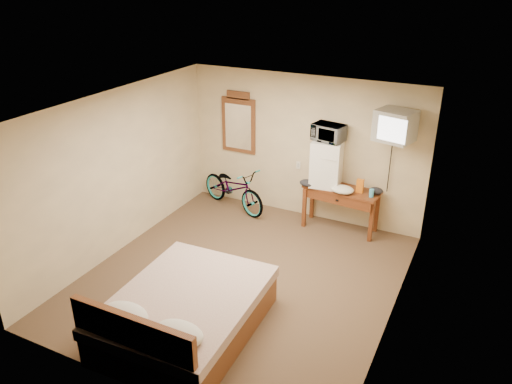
# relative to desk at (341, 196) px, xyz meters

# --- Properties ---
(room) EXTENTS (4.60, 4.64, 2.50)m
(room) POSITION_rel_desk_xyz_m (-0.80, -2.00, 0.63)
(room) COLOR #4E3D27
(room) RESTS_ON ground
(desk) EXTENTS (1.28, 0.59, 0.75)m
(desk) POSITION_rel_desk_xyz_m (0.00, 0.00, 0.00)
(desk) COLOR brown
(desk) RESTS_ON floor
(mini_fridge) EXTENTS (0.52, 0.51, 0.78)m
(mini_fridge) POSITION_rel_desk_xyz_m (-0.29, 0.05, 0.52)
(mini_fridge) COLOR white
(mini_fridge) RESTS_ON desk
(microwave) EXTENTS (0.55, 0.43, 0.27)m
(microwave) POSITION_rel_desk_xyz_m (-0.29, 0.05, 1.04)
(microwave) COLOR white
(microwave) RESTS_ON mini_fridge
(snack_bag) EXTENTS (0.11, 0.07, 0.22)m
(snack_bag) POSITION_rel_desk_xyz_m (0.30, 0.01, 0.24)
(snack_bag) COLOR orange
(snack_bag) RESTS_ON desk
(blue_cup) EXTENTS (0.07, 0.07, 0.13)m
(blue_cup) POSITION_rel_desk_xyz_m (0.51, -0.08, 0.19)
(blue_cup) COLOR #42AFE0
(blue_cup) RESTS_ON desk
(cloth_cream) EXTENTS (0.38, 0.29, 0.12)m
(cloth_cream) POSITION_rel_desk_xyz_m (0.05, -0.13, 0.19)
(cloth_cream) COLOR beige
(cloth_cream) RESTS_ON desk
(cloth_dark_a) EXTENTS (0.28, 0.21, 0.11)m
(cloth_dark_a) POSITION_rel_desk_xyz_m (-0.54, -0.12, 0.18)
(cloth_dark_a) COLOR black
(cloth_dark_a) RESTS_ON desk
(cloth_dark_b) EXTENTS (0.22, 0.18, 0.10)m
(cloth_dark_b) POSITION_rel_desk_xyz_m (0.55, 0.08, 0.18)
(cloth_dark_b) COLOR black
(cloth_dark_b) RESTS_ON desk
(crt_television) EXTENTS (0.63, 0.66, 0.47)m
(crt_television) POSITION_rel_desk_xyz_m (0.74, 0.02, 1.31)
(crt_television) COLOR black
(crt_television) RESTS_ON room
(wall_mirror) EXTENTS (0.66, 0.04, 1.11)m
(wall_mirror) POSITION_rel_desk_xyz_m (-2.04, 0.27, 0.91)
(wall_mirror) COLOR brown
(wall_mirror) RESTS_ON room
(bicycle) EXTENTS (1.63, 1.03, 0.81)m
(bicycle) POSITION_rel_desk_xyz_m (-2.00, -0.05, -0.21)
(bicycle) COLOR black
(bicycle) RESTS_ON floor
(bed) EXTENTS (1.65, 2.14, 0.90)m
(bed) POSITION_rel_desk_xyz_m (-0.87, -3.37, -0.33)
(bed) COLOR brown
(bed) RESTS_ON floor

